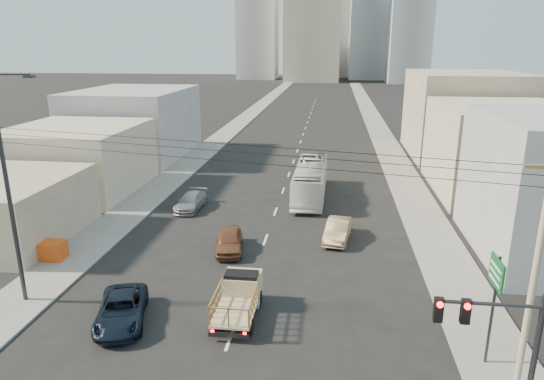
% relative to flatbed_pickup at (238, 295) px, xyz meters
% --- Properties ---
extents(ground, '(420.00, 420.00, 0.00)m').
position_rel_flatbed_pickup_xyz_m(ground, '(-0.01, -4.08, -1.09)').
color(ground, black).
rests_on(ground, ground).
extents(sidewalk_left, '(3.50, 180.00, 0.12)m').
position_rel_flatbed_pickup_xyz_m(sidewalk_left, '(-11.76, 65.92, -1.03)').
color(sidewalk_left, slate).
rests_on(sidewalk_left, ground).
extents(sidewalk_right, '(3.50, 180.00, 0.12)m').
position_rel_flatbed_pickup_xyz_m(sidewalk_right, '(11.74, 65.92, -1.03)').
color(sidewalk_right, slate).
rests_on(sidewalk_right, ground).
extents(lane_dashes, '(0.15, 104.00, 0.01)m').
position_rel_flatbed_pickup_xyz_m(lane_dashes, '(-0.01, 48.92, -1.09)').
color(lane_dashes, silver).
rests_on(lane_dashes, ground).
extents(flatbed_pickup, '(1.95, 4.41, 1.90)m').
position_rel_flatbed_pickup_xyz_m(flatbed_pickup, '(0.00, 0.00, 0.00)').
color(flatbed_pickup, tan).
rests_on(flatbed_pickup, ground).
extents(navy_pickup, '(3.47, 5.24, 1.34)m').
position_rel_flatbed_pickup_xyz_m(navy_pickup, '(-5.56, -1.38, -0.43)').
color(navy_pickup, black).
rests_on(navy_pickup, ground).
extents(city_bus, '(2.75, 11.11, 3.08)m').
position_rel_flatbed_pickup_xyz_m(city_bus, '(2.59, 20.31, 0.45)').
color(city_bus, silver).
rests_on(city_bus, ground).
extents(sedan_brown, '(2.37, 4.43, 1.43)m').
position_rel_flatbed_pickup_xyz_m(sedan_brown, '(-2.11, 7.72, -0.38)').
color(sedan_brown, brown).
rests_on(sedan_brown, ground).
extents(sedan_tan, '(2.12, 4.52, 1.43)m').
position_rel_flatbed_pickup_xyz_m(sedan_tan, '(4.99, 10.54, -0.38)').
color(sedan_tan, '#8E7353').
rests_on(sedan_tan, ground).
extents(sedan_grey, '(2.00, 4.55, 1.30)m').
position_rel_flatbed_pickup_xyz_m(sedan_grey, '(-7.06, 15.71, -0.44)').
color(sedan_grey, gray).
rests_on(sedan_grey, ground).
extents(traffic_signal, '(3.23, 0.35, 6.00)m').
position_rel_flatbed_pickup_xyz_m(traffic_signal, '(9.76, -7.59, 2.98)').
color(traffic_signal, '#2D2D33').
rests_on(traffic_signal, ground).
extents(green_sign, '(0.18, 1.60, 5.00)m').
position_rel_flatbed_pickup_xyz_m(green_sign, '(11.15, -2.58, 2.65)').
color(green_sign, '#2D2D33').
rests_on(green_sign, ground).
extents(utility_pole, '(1.80, 0.24, 10.00)m').
position_rel_flatbed_pickup_xyz_m(utility_pole, '(11.49, -5.08, 4.09)').
color(utility_pole, gray).
rests_on(utility_pole, ground).
extents(streetlamp_left, '(2.36, 0.25, 12.00)m').
position_rel_flatbed_pickup_xyz_m(streetlamp_left, '(-11.41, -0.08, 5.34)').
color(streetlamp_left, '#2D2D33').
rests_on(streetlamp_left, ground).
extents(overhead_wires, '(23.01, 5.02, 0.72)m').
position_rel_flatbed_pickup_xyz_m(overhead_wires, '(-0.01, -2.58, 7.87)').
color(overhead_wires, black).
rests_on(overhead_wires, ground).
extents(crate_stack, '(1.80, 1.20, 1.14)m').
position_rel_flatbed_pickup_xyz_m(crate_stack, '(-13.01, 4.89, -0.40)').
color(crate_stack, '#D04913').
rests_on(crate_stack, sidewalk_left).
extents(bldg_right_mid, '(11.00, 14.00, 8.00)m').
position_rel_flatbed_pickup_xyz_m(bldg_right_mid, '(19.49, 23.92, 2.91)').
color(bldg_right_mid, '#B7AE93').
rests_on(bldg_right_mid, ground).
extents(bldg_right_far, '(12.00, 16.00, 10.00)m').
position_rel_flatbed_pickup_xyz_m(bldg_right_far, '(19.99, 39.92, 3.91)').
color(bldg_right_far, gray).
rests_on(bldg_right_far, ground).
extents(bldg_left_near, '(9.00, 10.00, 4.40)m').
position_rel_flatbed_pickup_xyz_m(bldg_left_near, '(-18.01, 7.92, 1.11)').
color(bldg_left_near, gray).
rests_on(bldg_left_near, ground).
extents(bldg_left_mid, '(11.00, 12.00, 6.00)m').
position_rel_flatbed_pickup_xyz_m(bldg_left_mid, '(-19.01, 19.92, 1.91)').
color(bldg_left_mid, '#B7AE93').
rests_on(bldg_left_mid, ground).
extents(bldg_left_far, '(12.00, 16.00, 8.00)m').
position_rel_flatbed_pickup_xyz_m(bldg_left_far, '(-19.51, 34.92, 2.91)').
color(bldg_left_far, gray).
rests_on(bldg_left_far, ground).
extents(midrise_ne, '(16.00, 16.00, 40.00)m').
position_rel_flatbed_pickup_xyz_m(midrise_ne, '(17.99, 180.92, 18.91)').
color(midrise_ne, '#93979B').
rests_on(midrise_ne, ground).
extents(midrise_nw, '(15.00, 15.00, 34.00)m').
position_rel_flatbed_pickup_xyz_m(midrise_nw, '(-26.01, 175.92, 15.91)').
color(midrise_nw, '#93979B').
rests_on(midrise_nw, ground).
extents(midrise_back, '(18.00, 18.00, 44.00)m').
position_rel_flatbed_pickup_xyz_m(midrise_back, '(5.99, 195.92, 20.91)').
color(midrise_back, gray).
rests_on(midrise_back, ground).
extents(midrise_east, '(14.00, 14.00, 28.00)m').
position_rel_flatbed_pickup_xyz_m(midrise_east, '(29.99, 160.92, 12.91)').
color(midrise_east, '#93979B').
rests_on(midrise_east, ground).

